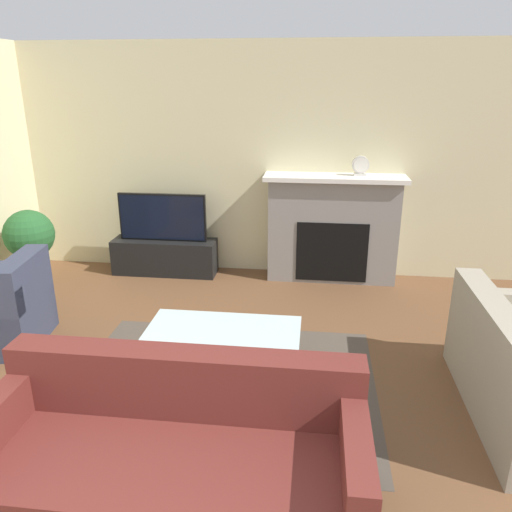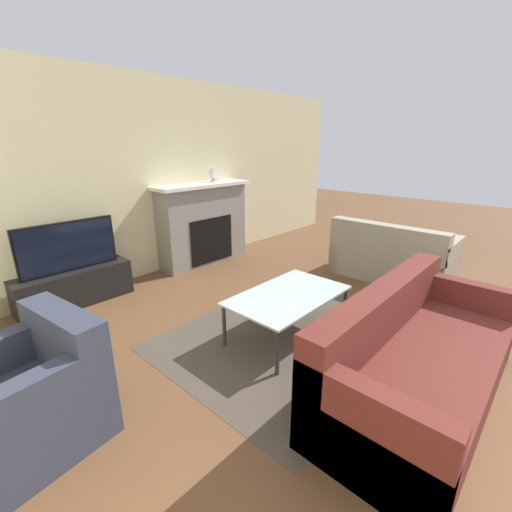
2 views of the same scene
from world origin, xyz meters
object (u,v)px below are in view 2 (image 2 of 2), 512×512
object	(u,v)px
couch_sectional	(416,361)
coffee_table	(288,297)
couch_loveseat	(391,258)
mantel_clock	(215,174)
armchair_by_window	(31,401)
tv	(68,247)

from	to	relation	value
couch_sectional	coffee_table	bearing A→B (deg)	88.19
couch_loveseat	mantel_clock	size ratio (longest dim) A/B	6.99
armchair_by_window	coffee_table	bearing A→B (deg)	71.70
tv	armchair_by_window	world-z (taller)	tv
armchair_by_window	mantel_clock	bearing A→B (deg)	113.36
coffee_table	mantel_clock	distance (m)	2.79
tv	couch_loveseat	world-z (taller)	tv
couch_loveseat	armchair_by_window	distance (m)	4.34
coffee_table	armchair_by_window	bearing A→B (deg)	169.18
armchair_by_window	couch_loveseat	bearing A→B (deg)	75.40
armchair_by_window	tv	bearing A→B (deg)	145.27
armchair_by_window	coffee_table	xyz separation A→B (m)	(2.11, -0.40, 0.11)
tv	coffee_table	bearing A→B (deg)	-63.40
tv	armchair_by_window	size ratio (longest dim) A/B	1.18
couch_loveseat	couch_sectional	bearing A→B (deg)	115.86
couch_loveseat	armchair_by_window	bearing A→B (deg)	82.88
couch_sectional	coffee_table	distance (m)	1.23
couch_loveseat	armchair_by_window	size ratio (longest dim) A/B	1.72
armchair_by_window	coffee_table	size ratio (longest dim) A/B	0.76
tv	couch_loveseat	size ratio (longest dim) A/B	0.69
tv	couch_sectional	xyz separation A→B (m)	(1.10, -3.50, -0.42)
mantel_clock	couch_loveseat	bearing A→B (deg)	-67.17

